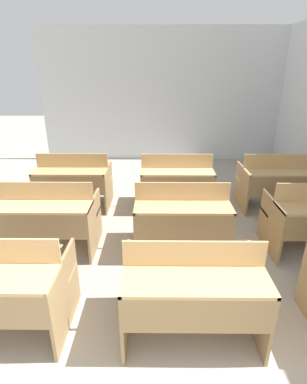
# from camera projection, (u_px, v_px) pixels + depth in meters

# --- Properties ---
(wall_back) EXTENTS (5.86, 0.06, 3.10)m
(wall_back) POSITION_uv_depth(u_px,v_px,m) (162.00, 97.00, 7.27)
(wall_back) COLOR silver
(wall_back) RESTS_ON ground_plane
(bench_front_center) EXTENTS (1.15, 0.77, 0.92)m
(bench_front_center) POSITION_uv_depth(u_px,v_px,m) (192.00, 289.00, 2.51)
(bench_front_center) COLOR #92744A
(bench_front_center) RESTS_ON ground_plane
(bench_second_left) EXTENTS (1.15, 0.77, 0.92)m
(bench_second_left) POSITION_uv_depth(u_px,v_px,m) (48.00, 216.00, 3.74)
(bench_second_left) COLOR #9A7B51
(bench_second_left) RESTS_ON ground_plane
(bench_second_center) EXTENTS (1.15, 0.77, 0.92)m
(bench_second_center) POSITION_uv_depth(u_px,v_px,m) (182.00, 217.00, 3.73)
(bench_second_center) COLOR #94754B
(bench_second_center) RESTS_ON ground_plane
(bench_third_left) EXTENTS (1.15, 0.77, 0.92)m
(bench_third_left) POSITION_uv_depth(u_px,v_px,m) (74.00, 180.00, 4.95)
(bench_third_left) COLOR olive
(bench_third_left) RESTS_ON ground_plane
(bench_third_center) EXTENTS (1.15, 0.77, 0.92)m
(bench_third_center) POSITION_uv_depth(u_px,v_px,m) (177.00, 181.00, 4.93)
(bench_third_center) COLOR #9A7B51
(bench_third_center) RESTS_ON ground_plane
(bench_third_right) EXTENTS (1.15, 0.77, 0.92)m
(bench_third_right) POSITION_uv_depth(u_px,v_px,m) (277.00, 181.00, 4.92)
(bench_third_right) COLOR #93744A
(bench_third_right) RESTS_ON ground_plane
(wastepaper_bin) EXTENTS (0.23, 0.23, 0.39)m
(wastepaper_bin) POSITION_uv_depth(u_px,v_px,m) (300.00, 180.00, 5.80)
(wastepaper_bin) COLOR #1E6B33
(wastepaper_bin) RESTS_ON ground_plane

